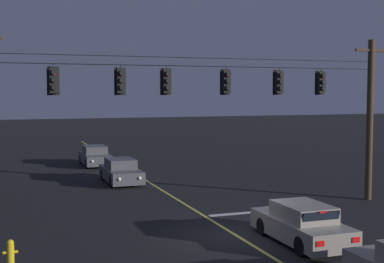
{
  "coord_description": "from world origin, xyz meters",
  "views": [
    {
      "loc": [
        -7.95,
        -17.45,
        5.21
      ],
      "look_at": [
        0.0,
        4.74,
        3.47
      ],
      "focal_mm": 49.78,
      "sensor_mm": 36.0,
      "label": 1
    }
  ],
  "objects_px": {
    "traffic_light_right_inner": "(227,82)",
    "fire_hydrant": "(10,253)",
    "traffic_light_left_inner": "(121,81)",
    "car_oncoming_lead": "(121,172)",
    "traffic_light_far_right": "(321,83)",
    "car_oncoming_trailing": "(95,156)",
    "car_waiting_near_lane": "(302,224)",
    "traffic_light_leftmost": "(53,81)",
    "traffic_light_centre": "(167,82)",
    "traffic_light_rightmost": "(279,82)"
  },
  "relations": [
    {
      "from": "traffic_light_left_inner",
      "to": "traffic_light_far_right",
      "type": "relative_size",
      "value": 1.0
    },
    {
      "from": "traffic_light_leftmost",
      "to": "traffic_light_right_inner",
      "type": "xyz_separation_m",
      "value": [
        7.26,
        0.0,
        0.0
      ]
    },
    {
      "from": "traffic_light_left_inner",
      "to": "car_waiting_near_lane",
      "type": "bearing_deg",
      "value": -46.41
    },
    {
      "from": "car_waiting_near_lane",
      "to": "car_oncoming_trailing",
      "type": "distance_m",
      "value": 22.44
    },
    {
      "from": "traffic_light_centre",
      "to": "fire_hydrant",
      "type": "bearing_deg",
      "value": -143.35
    },
    {
      "from": "traffic_light_centre",
      "to": "fire_hydrant",
      "type": "distance_m",
      "value": 9.47
    },
    {
      "from": "traffic_light_left_inner",
      "to": "car_oncoming_trailing",
      "type": "bearing_deg",
      "value": 84.31
    },
    {
      "from": "traffic_light_rightmost",
      "to": "car_oncoming_trailing",
      "type": "relative_size",
      "value": 0.28
    },
    {
      "from": "traffic_light_leftmost",
      "to": "traffic_light_far_right",
      "type": "xyz_separation_m",
      "value": [
        12.02,
        0.0,
        0.0
      ]
    },
    {
      "from": "car_oncoming_trailing",
      "to": "traffic_light_leftmost",
      "type": "bearing_deg",
      "value": -104.4
    },
    {
      "from": "traffic_light_centre",
      "to": "traffic_light_rightmost",
      "type": "bearing_deg",
      "value": 0.0
    },
    {
      "from": "traffic_light_leftmost",
      "to": "fire_hydrant",
      "type": "bearing_deg",
      "value": -110.57
    },
    {
      "from": "traffic_light_leftmost",
      "to": "fire_hydrant",
      "type": "distance_m",
      "value": 7.25
    },
    {
      "from": "traffic_light_far_right",
      "to": "fire_hydrant",
      "type": "xyz_separation_m",
      "value": [
        -13.79,
        -4.72,
        -5.22
      ]
    },
    {
      "from": "car_oncoming_lead",
      "to": "car_oncoming_trailing",
      "type": "bearing_deg",
      "value": 91.29
    },
    {
      "from": "traffic_light_right_inner",
      "to": "car_oncoming_lead",
      "type": "distance_m",
      "value": 10.55
    },
    {
      "from": "car_oncoming_lead",
      "to": "car_oncoming_trailing",
      "type": "distance_m",
      "value": 7.92
    },
    {
      "from": "traffic_light_left_inner",
      "to": "car_oncoming_lead",
      "type": "bearing_deg",
      "value": 78.2
    },
    {
      "from": "traffic_light_left_inner",
      "to": "car_oncoming_lead",
      "type": "xyz_separation_m",
      "value": [
        1.85,
        8.85,
        -5.01
      ]
    },
    {
      "from": "traffic_light_rightmost",
      "to": "traffic_light_far_right",
      "type": "xyz_separation_m",
      "value": [
        2.19,
        0.0,
        0.0
      ]
    },
    {
      "from": "traffic_light_centre",
      "to": "car_oncoming_lead",
      "type": "xyz_separation_m",
      "value": [
        -0.08,
        8.85,
        -5.01
      ]
    },
    {
      "from": "traffic_light_far_right",
      "to": "traffic_light_leftmost",
      "type": "bearing_deg",
      "value": 180.0
    },
    {
      "from": "fire_hydrant",
      "to": "traffic_light_leftmost",
      "type": "bearing_deg",
      "value": 69.43
    },
    {
      "from": "traffic_light_rightmost",
      "to": "car_waiting_near_lane",
      "type": "height_order",
      "value": "traffic_light_rightmost"
    },
    {
      "from": "traffic_light_centre",
      "to": "traffic_light_leftmost",
      "type": "bearing_deg",
      "value": 180.0
    },
    {
      "from": "traffic_light_centre",
      "to": "fire_hydrant",
      "type": "relative_size",
      "value": 1.45
    },
    {
      "from": "traffic_light_far_right",
      "to": "fire_hydrant",
      "type": "height_order",
      "value": "traffic_light_far_right"
    },
    {
      "from": "traffic_light_rightmost",
      "to": "traffic_light_far_right",
      "type": "distance_m",
      "value": 2.19
    },
    {
      "from": "traffic_light_centre",
      "to": "traffic_light_far_right",
      "type": "bearing_deg",
      "value": 0.0
    },
    {
      "from": "car_waiting_near_lane",
      "to": "traffic_light_far_right",
      "type": "bearing_deg",
      "value": 51.83
    },
    {
      "from": "traffic_light_left_inner",
      "to": "car_oncoming_lead",
      "type": "height_order",
      "value": "traffic_light_left_inner"
    },
    {
      "from": "traffic_light_rightmost",
      "to": "traffic_light_left_inner",
      "type": "bearing_deg",
      "value": 180.0
    },
    {
      "from": "traffic_light_right_inner",
      "to": "traffic_light_rightmost",
      "type": "bearing_deg",
      "value": 0.0
    },
    {
      "from": "traffic_light_left_inner",
      "to": "traffic_light_far_right",
      "type": "height_order",
      "value": "same"
    },
    {
      "from": "traffic_light_centre",
      "to": "traffic_light_far_right",
      "type": "relative_size",
      "value": 1.0
    },
    {
      "from": "traffic_light_right_inner",
      "to": "car_oncoming_trailing",
      "type": "relative_size",
      "value": 0.28
    },
    {
      "from": "traffic_light_right_inner",
      "to": "car_oncoming_lead",
      "type": "bearing_deg",
      "value": 107.43
    },
    {
      "from": "car_oncoming_lead",
      "to": "car_oncoming_trailing",
      "type": "height_order",
      "value": "same"
    },
    {
      "from": "car_waiting_near_lane",
      "to": "car_oncoming_trailing",
      "type": "height_order",
      "value": "same"
    },
    {
      "from": "traffic_light_leftmost",
      "to": "car_oncoming_lead",
      "type": "distance_m",
      "value": 11.12
    },
    {
      "from": "traffic_light_left_inner",
      "to": "fire_hydrant",
      "type": "height_order",
      "value": "traffic_light_left_inner"
    },
    {
      "from": "traffic_light_right_inner",
      "to": "fire_hydrant",
      "type": "height_order",
      "value": "traffic_light_right_inner"
    },
    {
      "from": "car_waiting_near_lane",
      "to": "traffic_light_right_inner",
      "type": "bearing_deg",
      "value": 95.44
    },
    {
      "from": "car_oncoming_trailing",
      "to": "car_waiting_near_lane",
      "type": "bearing_deg",
      "value": -81.1
    },
    {
      "from": "traffic_light_centre",
      "to": "car_oncoming_trailing",
      "type": "height_order",
      "value": "traffic_light_centre"
    },
    {
      "from": "traffic_light_far_right",
      "to": "car_oncoming_trailing",
      "type": "bearing_deg",
      "value": 114.71
    },
    {
      "from": "car_oncoming_trailing",
      "to": "traffic_light_rightmost",
      "type": "bearing_deg",
      "value": -71.77
    },
    {
      "from": "car_waiting_near_lane",
      "to": "car_oncoming_lead",
      "type": "distance_m",
      "value": 14.63
    },
    {
      "from": "traffic_light_far_right",
      "to": "traffic_light_right_inner",
      "type": "bearing_deg",
      "value": 180.0
    },
    {
      "from": "traffic_light_centre",
      "to": "car_oncoming_trailing",
      "type": "xyz_separation_m",
      "value": [
        -0.26,
        16.77,
        -5.01
      ]
    }
  ]
}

